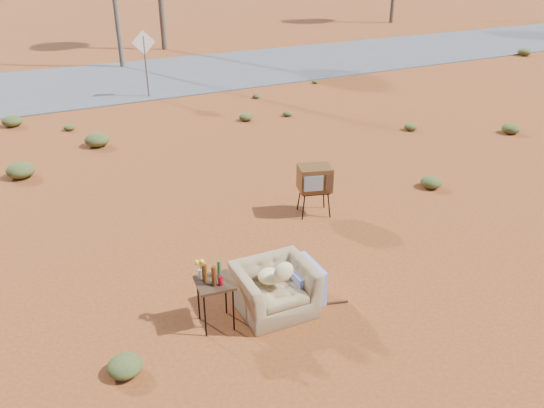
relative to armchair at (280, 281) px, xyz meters
name	(u,v)px	position (x,y,z in m)	size (l,w,h in m)	color
ground	(288,290)	(0.30, 0.28, -0.42)	(140.00, 140.00, 0.00)	#93411D
highway	(86,84)	(0.30, 15.28, -0.40)	(140.00, 7.00, 0.04)	#565659
armchair	(280,281)	(0.00, 0.00, 0.00)	(1.26, 0.78, 0.90)	olive
tv_unit	(315,179)	(1.98, 2.23, 0.28)	(0.71, 0.64, 0.95)	black
side_table	(211,279)	(-0.96, 0.10, 0.28)	(0.53, 0.53, 0.95)	#3D2516
rusty_bar	(299,306)	(0.23, -0.15, -0.40)	(0.04, 0.04, 1.42)	#462512
road_sign	(145,52)	(1.80, 12.28, 1.08)	(0.78, 0.06, 2.19)	brown
scrub_patch	(146,186)	(-0.53, 4.69, -0.28)	(17.49, 8.07, 0.33)	#4D5525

